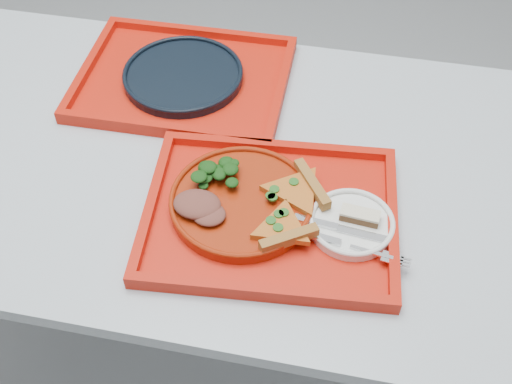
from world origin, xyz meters
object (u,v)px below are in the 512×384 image
tray_far (184,81)px  dessert_bar (360,216)px  tray_main (270,217)px  dinner_plate (242,203)px  navy_plate (183,76)px

tray_far → dessert_bar: bearing=-39.2°
tray_main → tray_far: same height
tray_main → dessert_bar: dessert_bar is taller
tray_main → dessert_bar: size_ratio=6.35×
dinner_plate → navy_plate: size_ratio=1.00×
tray_far → dinner_plate: dinner_plate is taller
navy_plate → tray_main: bearing=-52.8°
tray_main → navy_plate: bearing=122.1°
tray_main → dessert_bar: 0.16m
dinner_plate → dessert_bar: bearing=-0.0°
dessert_bar → tray_far: bearing=147.0°
tray_far → dinner_plate: (0.20, -0.33, 0.02)m
tray_main → dinner_plate: dinner_plate is taller
tray_main → dessert_bar: (0.16, 0.01, 0.03)m
dinner_plate → tray_main: bearing=-10.3°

